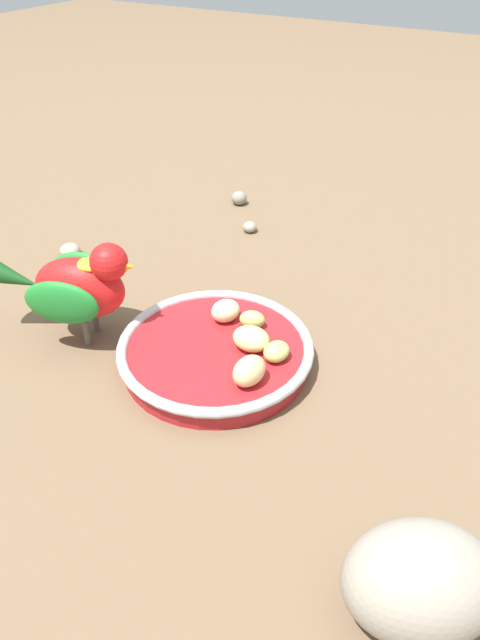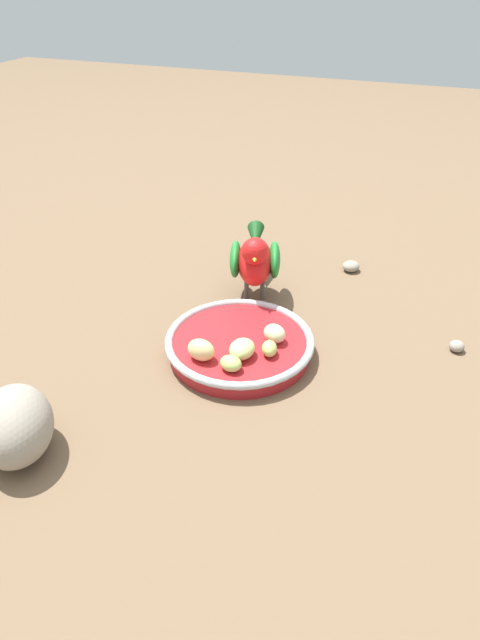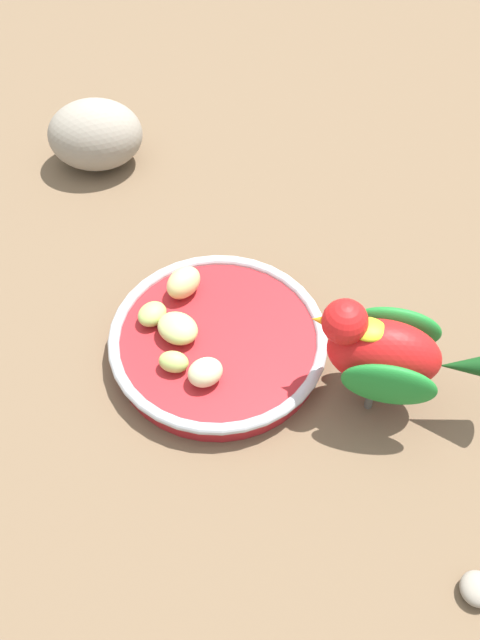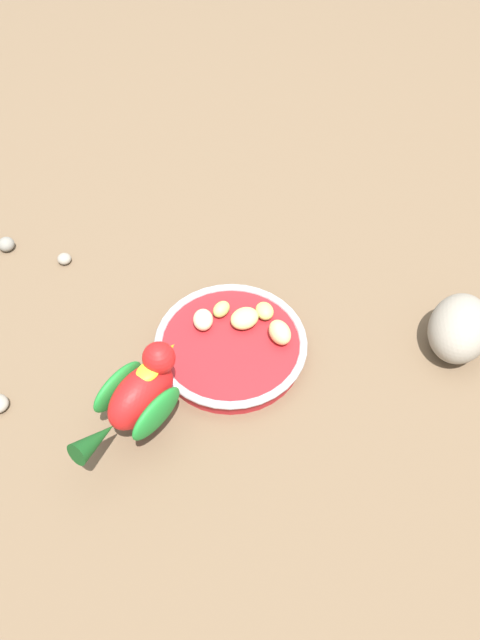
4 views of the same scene
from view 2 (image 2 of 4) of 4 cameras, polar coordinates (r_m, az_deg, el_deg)
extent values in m
plane|color=brown|center=(0.77, -0.04, -3.44)|extent=(4.00, 4.00, 0.00)
cylinder|color=#AD1E23|center=(0.76, -0.46, -2.83)|extent=(0.19, 0.19, 0.02)
torus|color=#B7BABF|center=(0.75, -0.46, -2.13)|extent=(0.20, 0.20, 0.01)
ellipsoid|color=#E5C67F|center=(0.71, -4.03, -3.08)|extent=(0.03, 0.04, 0.03)
ellipsoid|color=#C6D17A|center=(0.72, 0.21, -3.00)|extent=(0.04, 0.03, 0.02)
ellipsoid|color=#B2CC66|center=(0.70, -0.95, -4.49)|extent=(0.03, 0.03, 0.02)
ellipsoid|color=beige|center=(0.74, 3.58, -1.39)|extent=(0.04, 0.04, 0.02)
ellipsoid|color=#B2CC66|center=(0.72, 3.05, -2.94)|extent=(0.03, 0.03, 0.02)
cylinder|color=#59544C|center=(0.88, 2.30, 3.04)|extent=(0.01, 0.01, 0.03)
cylinder|color=#59544C|center=(0.88, 0.67, 3.07)|extent=(0.01, 0.01, 0.03)
ellipsoid|color=red|center=(0.86, 1.54, 6.05)|extent=(0.11, 0.08, 0.07)
ellipsoid|color=#1E7F2D|center=(0.86, 3.57, 6.22)|extent=(0.08, 0.04, 0.05)
ellipsoid|color=#1E7F2D|center=(0.86, -0.47, 6.30)|extent=(0.08, 0.04, 0.05)
cone|color=#144719|center=(0.92, 1.62, 8.40)|extent=(0.07, 0.05, 0.04)
sphere|color=red|center=(0.81, 1.54, 7.07)|extent=(0.05, 0.05, 0.04)
cone|color=orange|center=(0.79, 1.51, 6.28)|extent=(0.02, 0.02, 0.01)
ellipsoid|color=yellow|center=(0.83, 1.56, 7.37)|extent=(0.04, 0.03, 0.01)
ellipsoid|color=gray|center=(0.65, -22.15, -10.04)|extent=(0.13, 0.12, 0.08)
ellipsoid|color=gray|center=(0.82, 21.42, -2.52)|extent=(0.03, 0.03, 0.02)
ellipsoid|color=gray|center=(0.98, 11.36, 5.45)|extent=(0.04, 0.04, 0.02)
camera|label=1|loc=(0.69, -44.91, 19.54)|focal=32.77mm
camera|label=3|loc=(0.86, 42.82, 39.49)|focal=47.16mm
camera|label=4|loc=(1.12, -23.76, 46.14)|focal=37.83mm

